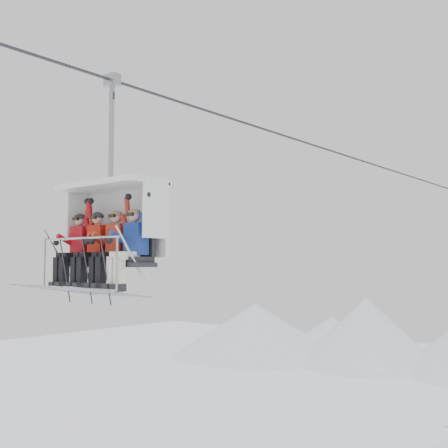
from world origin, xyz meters
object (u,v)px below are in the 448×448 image
Objects in this scene: chairlift_carrier at (115,222)px; skier_far_left at (76,248)px; skier_far_right at (130,246)px; skier_center_left at (93,247)px; skier_center_right at (112,247)px.

chairlift_carrier is 0.94m from skier_far_left.
skier_far_left and skier_far_right have the same top height.
skier_far_left is (-0.76, -0.30, -0.46)m from chairlift_carrier.
skier_center_left is 1.00× the size of skier_far_right.
skier_center_left is at bearing 180.00° from skier_far_right.
skier_center_left and skier_far_right have the same top height.
chairlift_carrier reaches higher than skier_center_right.
skier_far_left is 1.00× the size of skier_far_right.
skier_far_right is at bearing -21.56° from chairlift_carrier.
skier_far_right is (0.48, 0.00, 0.00)m from skier_center_right.
skier_center_left is at bearing 0.00° from skier_far_left.
skier_far_right is at bearing 0.00° from skier_center_right.
chairlift_carrier reaches higher than skier_center_left.
skier_far_left is at bearing -158.25° from chairlift_carrier.
skier_center_right is at bearing -46.39° from chairlift_carrier.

